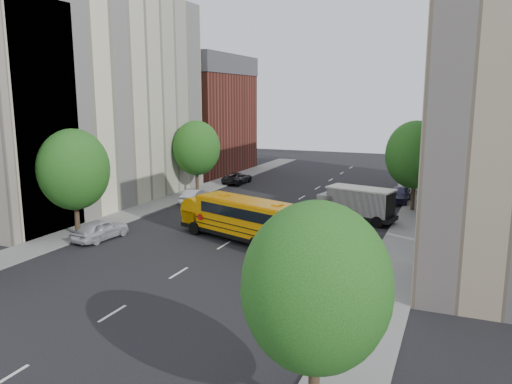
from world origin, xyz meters
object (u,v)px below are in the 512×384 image
Objects in this scene: street_tree_5 at (425,147)px; safari_truck at (355,203)px; street_tree_3 at (316,287)px; parked_car_4 at (400,194)px; parked_car_3 at (316,296)px; school_bus at (243,217)px; parked_car_0 at (101,229)px; parked_car_2 at (237,178)px; parked_car_5 at (406,188)px; street_tree_2 at (196,148)px; street_tree_1 at (74,170)px; parked_car_1 at (195,196)px; street_tree_4 at (415,155)px.

safari_truck is at bearing -102.72° from street_tree_5.
street_tree_3 is 1.56× the size of parked_car_4.
street_tree_5 is at bearing 86.43° from parked_car_3.
street_tree_5 reaches higher than parked_car_4.
parked_car_0 is at bearing -139.71° from school_bus.
street_tree_3 is 0.63× the size of school_bus.
parked_car_2 is 1.13× the size of parked_car_5.
street_tree_3 is 1.01× the size of safari_truck.
parked_car_0 is at bearing -83.08° from street_tree_2.
parked_car_2 is at bearing 86.82° from street_tree_1.
parked_car_3 is (-2.20, 8.13, -3.76)m from street_tree_3.
parked_car_5 is (18.40, 26.15, -0.06)m from parked_car_0.
street_tree_2 is 1.60× the size of parked_car_3.
parked_car_2 is 36.11m from parked_car_3.
street_tree_3 is 1.74× the size of parked_car_1.
parked_car_1 reaches higher than parked_car_2.
safari_truck is at bearing 98.66° from street_tree_3.
parked_car_2 is at bearing 120.58° from parked_car_3.
school_bus is at bearing 130.38° from parked_car_3.
street_tree_3 reaches higher than parked_car_5.
street_tree_5 is 1.78× the size of parked_car_5.
safari_truck is (18.00, -5.73, -3.32)m from street_tree_2.
parked_car_0 is (-19.80, -30.12, -3.95)m from street_tree_5.
school_bus is 2.74× the size of parked_car_1.
safari_truck reaches higher than parked_car_5.
parked_car_4 is (18.27, 7.84, 0.10)m from parked_car_1.
street_tree_5 reaches higher than parked_car_5.
parked_car_2 is (-0.80, 11.64, -0.02)m from parked_car_1.
street_tree_1 is 18.00m from street_tree_2.
parked_car_2 is at bearing 155.45° from safari_truck.
safari_truck is 1.71× the size of parked_car_1.
school_bus is 2.33× the size of parked_car_3.
parked_car_0 reaches higher than parked_car_1.
street_tree_1 reaches higher than parked_car_0.
parked_car_3 is (19.80, -5.87, -4.25)m from street_tree_1.
street_tree_3 is 34.15m from parked_car_1.
street_tree_1 reaches higher than safari_truck.
parked_car_3 is at bearing 105.13° from street_tree_3.
parked_car_2 is at bearing 170.16° from parked_car_4.
street_tree_2 is 1.88× the size of parked_car_1.
street_tree_2 is at bearing -169.12° from parked_car_4.
street_tree_5 is at bearing -117.55° from parked_car_0.
school_bus is at bearing 120.22° from street_tree_3.
street_tree_2 is 21.14m from parked_car_4.
street_tree_5 is 0.67× the size of school_bus.
street_tree_4 reaches higher than parked_car_0.
school_bus is at bearing -125.28° from street_tree_4.
parked_car_0 is 0.92× the size of parked_car_3.
parked_car_0 is (2.20, -18.12, -4.07)m from street_tree_2.
street_tree_1 is 1.73× the size of parked_car_4.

